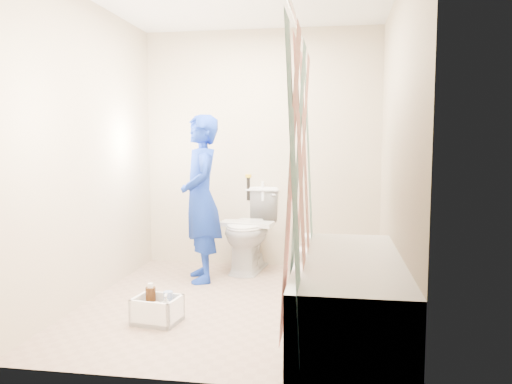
% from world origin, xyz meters
% --- Properties ---
extents(floor, '(2.60, 2.60, 0.00)m').
position_xyz_m(floor, '(0.00, 0.00, 0.00)').
color(floor, gray).
rests_on(floor, ground).
extents(wall_back, '(2.40, 0.02, 2.40)m').
position_xyz_m(wall_back, '(0.00, 1.30, 1.20)').
color(wall_back, '#BAA98F').
rests_on(wall_back, ground).
extents(wall_front, '(2.40, 0.02, 2.40)m').
position_xyz_m(wall_front, '(0.00, -1.30, 1.20)').
color(wall_front, '#BAA98F').
rests_on(wall_front, ground).
extents(wall_left, '(0.02, 2.60, 2.40)m').
position_xyz_m(wall_left, '(-1.20, 0.00, 1.20)').
color(wall_left, '#BAA98F').
rests_on(wall_left, ground).
extents(wall_right, '(0.02, 2.60, 2.40)m').
position_xyz_m(wall_right, '(1.20, 0.00, 1.20)').
color(wall_right, '#BAA98F').
rests_on(wall_right, ground).
extents(bathtub, '(0.70, 1.75, 0.50)m').
position_xyz_m(bathtub, '(0.85, -0.43, 0.27)').
color(bathtub, white).
rests_on(bathtub, ground).
extents(curtain_rod, '(0.02, 1.90, 0.02)m').
position_xyz_m(curtain_rod, '(0.52, -0.43, 1.95)').
color(curtain_rod, silver).
rests_on(curtain_rod, wall_back).
extents(shower_curtain, '(0.06, 1.75, 1.80)m').
position_xyz_m(shower_curtain, '(0.52, -0.43, 1.02)').
color(shower_curtain, white).
rests_on(shower_curtain, curtain_rod).
extents(toilet, '(0.55, 0.86, 0.83)m').
position_xyz_m(toilet, '(-0.07, 1.08, 0.41)').
color(toilet, white).
rests_on(toilet, ground).
extents(tank_lid, '(0.53, 0.28, 0.04)m').
position_xyz_m(tank_lid, '(-0.09, 0.95, 0.48)').
color(tank_lid, silver).
rests_on(tank_lid, toilet).
extents(tank_internals, '(0.20, 0.07, 0.27)m').
position_xyz_m(tank_internals, '(-0.09, 1.30, 0.81)').
color(tank_internals, black).
rests_on(tank_internals, toilet).
extents(plumber, '(0.55, 0.65, 1.52)m').
position_xyz_m(plumber, '(-0.46, 0.63, 0.76)').
color(plumber, navy).
rests_on(plumber, ground).
extents(cleaning_caddy, '(0.34, 0.29, 0.24)m').
position_xyz_m(cleaning_caddy, '(-0.47, -0.49, 0.09)').
color(cleaning_caddy, white).
rests_on(cleaning_caddy, ground).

